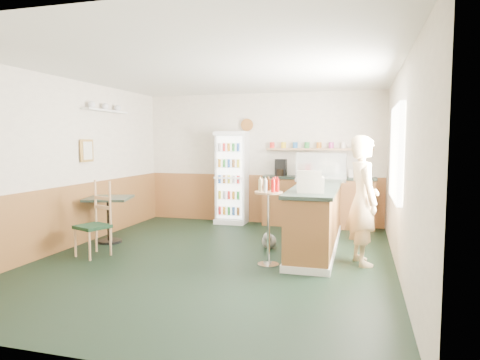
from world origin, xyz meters
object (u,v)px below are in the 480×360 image
(condiment_stand, at_px, (269,209))
(cafe_chair, at_px, (96,216))
(display_case, at_px, (321,167))
(shopkeeper, at_px, (363,200))
(cafe_table, at_px, (109,211))
(cash_register, at_px, (310,184))
(drinks_fridge, at_px, (232,178))

(condiment_stand, bearing_deg, cafe_chair, -176.64)
(display_case, relative_size, shopkeeper, 0.48)
(display_case, xyz_separation_m, cafe_table, (-3.40, -1.30, -0.71))
(cash_register, bearing_deg, cafe_table, 166.80)
(cash_register, relative_size, cafe_table, 0.44)
(shopkeeper, relative_size, cafe_table, 2.06)
(drinks_fridge, bearing_deg, condiment_stand, -64.02)
(drinks_fridge, distance_m, cafe_table, 2.73)
(cafe_chair, bearing_deg, shopkeeper, 29.35)
(drinks_fridge, xyz_separation_m, cafe_table, (-1.48, -2.25, -0.41))
(drinks_fridge, xyz_separation_m, display_case, (1.92, -0.95, 0.30))
(condiment_stand, xyz_separation_m, cafe_table, (-2.86, 0.59, -0.24))
(drinks_fridge, height_order, display_case, drinks_fridge)
(drinks_fridge, xyz_separation_m, cafe_chair, (-1.23, -2.99, -0.37))
(display_case, xyz_separation_m, cafe_chair, (-3.15, -2.04, -0.67))
(cafe_table, bearing_deg, condiment_stand, -11.61)
(drinks_fridge, relative_size, cafe_chair, 1.71)
(display_case, height_order, cafe_chair, display_case)
(cafe_table, distance_m, cafe_chair, 0.78)
(cash_register, bearing_deg, shopkeeper, 9.97)
(display_case, distance_m, cafe_chair, 3.81)
(condiment_stand, relative_size, cafe_chair, 1.07)
(shopkeeper, bearing_deg, condiment_stand, 90.27)
(drinks_fridge, xyz_separation_m, condiment_stand, (1.38, -2.84, -0.17))
(drinks_fridge, height_order, shopkeeper, drinks_fridge)
(cash_register, height_order, shopkeeper, shopkeeper)
(cafe_table, bearing_deg, cafe_chair, -71.13)
(cafe_table, xyz_separation_m, cafe_chair, (0.25, -0.74, 0.04))
(shopkeeper, xyz_separation_m, cafe_table, (-4.10, 0.16, -0.35))
(display_case, relative_size, cash_register, 2.27)
(condiment_stand, bearing_deg, display_case, 74.13)
(drinks_fridge, relative_size, cafe_table, 2.20)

